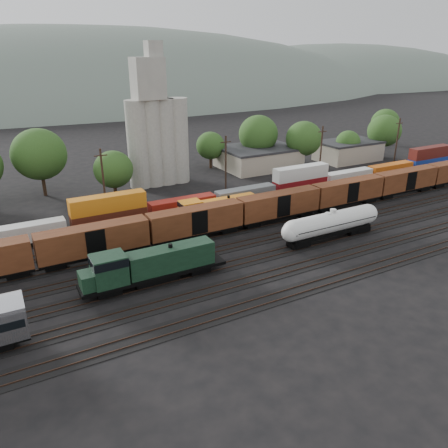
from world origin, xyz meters
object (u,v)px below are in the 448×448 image
green_locomotive (146,266)px  orange_locomotive (214,209)px  tank_car_a (327,225)px  grain_silo (157,132)px

green_locomotive → orange_locomotive: green_locomotive is taller
orange_locomotive → tank_car_a: bearing=-52.3°
orange_locomotive → grain_silo: (0.24, 26.00, 8.83)m
tank_car_a → orange_locomotive: (-11.58, 15.00, -0.13)m
tank_car_a → grain_silo: (-11.34, 41.00, 8.70)m
tank_car_a → grain_silo: size_ratio=0.56×
tank_car_a → orange_locomotive: 18.95m
tank_car_a → orange_locomotive: size_ratio=0.97×
green_locomotive → tank_car_a: size_ratio=1.13×
green_locomotive → tank_car_a: 28.62m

